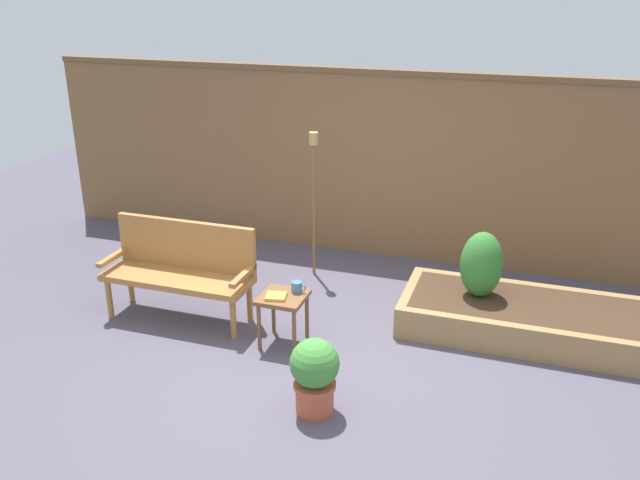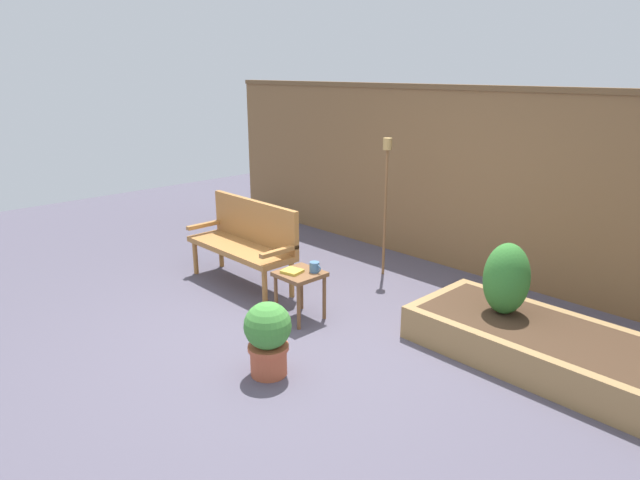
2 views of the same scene
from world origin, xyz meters
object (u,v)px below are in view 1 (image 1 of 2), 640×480
Objects in this scene: cup_on_table at (297,287)px; garden_bench at (181,264)px; shrub_near_bench at (481,264)px; side_table at (283,304)px; tiki_torch at (314,178)px; book_on_table at (276,296)px; potted_boxwood at (315,373)px.

garden_bench is at bearing 175.29° from cup_on_table.
side_table is at bearing -149.94° from shrub_near_bench.
tiki_torch is at bearing 162.16° from shrub_near_bench.
cup_on_table is at bearing -151.38° from shrub_near_bench.
garden_bench reaches higher than cup_on_table.
tiki_torch is at bearing 84.66° from book_on_table.
garden_bench is 8.28× the size of book_on_table.
shrub_near_bench is at bearing 28.62° from cup_on_table.
tiki_torch reaches higher than shrub_near_bench.
book_on_table is 0.28× the size of shrub_near_bench.
cup_on_table is at bearing 47.95° from side_table.
cup_on_table is 0.08× the size of tiki_torch.
tiki_torch is at bearing 109.22° from potted_boxwood.
cup_on_table is 1.73m from shrub_near_bench.
side_table is (1.12, -0.20, -0.15)m from garden_bench.
potted_boxwood is (1.71, -1.07, -0.21)m from garden_bench.
tiki_torch is (-0.20, 1.59, 0.61)m from book_on_table.
shrub_near_bench is (1.61, 0.93, 0.22)m from side_table.
cup_on_table is 0.21× the size of shrub_near_bench.
tiki_torch is at bearing 56.25° from garden_bench.
side_table is 3.59× the size of cup_on_table.
book_on_table is (-0.04, -0.06, 0.10)m from side_table.
garden_bench is 1.68m from tiki_torch.
book_on_table is 1.71m from tiki_torch.
side_table is at bearing 124.52° from potted_boxwood.
shrub_near_bench is at bearing 14.89° from garden_bench.
cup_on_table is (0.09, 0.10, 0.13)m from side_table.
garden_bench is 1.22m from cup_on_table.
cup_on_table is 0.77× the size of book_on_table.
potted_boxwood is (0.59, -0.86, -0.06)m from side_table.
potted_boxwood is at bearing -64.20° from book_on_table.
book_on_table is 1.93m from shrub_near_bench.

